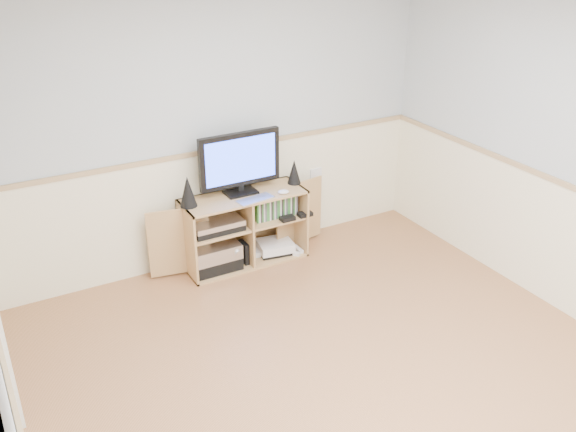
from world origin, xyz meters
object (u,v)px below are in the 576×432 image
(media_cabinet, at_px, (242,226))
(game_consoles, at_px, (273,247))
(keyboard, at_px, (255,199))
(monitor, at_px, (240,161))

(media_cabinet, distance_m, game_consoles, 0.39)
(keyboard, distance_m, game_consoles, 0.64)
(media_cabinet, xyz_separation_m, monitor, (0.00, -0.00, 0.62))
(monitor, bearing_deg, game_consoles, -12.12)
(monitor, distance_m, keyboard, 0.35)
(monitor, xyz_separation_m, keyboard, (0.05, -0.19, -0.29))
(media_cabinet, height_order, monitor, monitor)
(keyboard, bearing_deg, game_consoles, 20.20)
(keyboard, bearing_deg, media_cabinet, 95.46)
(monitor, xyz_separation_m, game_consoles, (0.28, -0.06, -0.88))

